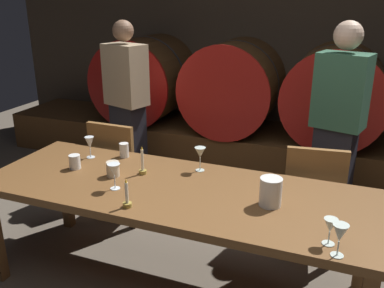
{
  "coord_description": "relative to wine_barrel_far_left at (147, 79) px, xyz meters",
  "views": [
    {
      "loc": [
        0.65,
        -1.86,
        1.84
      ],
      "look_at": [
        -0.34,
        0.68,
        0.85
      ],
      "focal_mm": 38.96,
      "sensor_mm": 36.0,
      "label": 1
    }
  ],
  "objects": [
    {
      "name": "back_wall",
      "position": [
        1.58,
        0.55,
        0.54
      ],
      "size": [
        7.19,
        0.24,
        2.89
      ],
      "primitive_type": "cube",
      "color": "#473A2D",
      "rests_on": "ground"
    },
    {
      "name": "barrel_shelf",
      "position": [
        1.58,
        -0.0,
        -0.69
      ],
      "size": [
        6.47,
        0.9,
        0.43
      ],
      "primitive_type": "cube",
      "color": "brown",
      "rests_on": "ground"
    },
    {
      "name": "wine_barrel_far_left",
      "position": [
        0.0,
        0.0,
        0.0
      ],
      "size": [
        0.97,
        0.95,
        0.97
      ],
      "color": "#513319",
      "rests_on": "barrel_shelf"
    },
    {
      "name": "wine_barrel_center_left",
      "position": [
        1.06,
        0.0,
        0.0
      ],
      "size": [
        0.97,
        0.95,
        0.97
      ],
      "color": "brown",
      "rests_on": "barrel_shelf"
    },
    {
      "name": "wine_barrel_center_right",
      "position": [
        2.09,
        0.0,
        0.0
      ],
      "size": [
        0.97,
        0.95,
        0.97
      ],
      "color": "brown",
      "rests_on": "barrel_shelf"
    },
    {
      "name": "dining_table",
      "position": [
        1.29,
        -2.16,
        -0.25
      ],
      "size": [
        2.42,
        0.86,
        0.72
      ],
      "color": "brown",
      "rests_on": "ground"
    },
    {
      "name": "chair_left",
      "position": [
        0.51,
        -1.52,
        -0.42
      ],
      "size": [
        0.41,
        0.41,
        0.88
      ],
      "rotation": [
        0.0,
        0.0,
        3.12
      ],
      "color": "brown",
      "rests_on": "ground"
    },
    {
      "name": "chair_right",
      "position": [
        2.07,
        -1.49,
        -0.42
      ],
      "size": [
        0.45,
        0.45,
        0.88
      ],
      "rotation": [
        0.0,
        0.0,
        3.27
      ],
      "color": "brown",
      "rests_on": "ground"
    },
    {
      "name": "guest_left",
      "position": [
        0.27,
        -0.94,
        -0.08
      ],
      "size": [
        0.43,
        0.34,
        1.62
      ],
      "rotation": [
        0.0,
        0.0,
        2.84
      ],
      "color": "black",
      "rests_on": "ground"
    },
    {
      "name": "guest_right",
      "position": [
        2.16,
        -0.97,
        -0.06
      ],
      "size": [
        0.43,
        0.33,
        1.66
      ],
      "rotation": [
        0.0,
        0.0,
        2.88
      ],
      "color": "black",
      "rests_on": "ground"
    },
    {
      "name": "candle_left",
      "position": [
        1.02,
        -2.05,
        -0.13
      ],
      "size": [
        0.05,
        0.05,
        0.19
      ],
      "color": "olive",
      "rests_on": "dining_table"
    },
    {
      "name": "candle_right",
      "position": [
        1.15,
        -2.49,
        -0.14
      ],
      "size": [
        0.05,
        0.05,
        0.17
      ],
      "color": "olive",
      "rests_on": "dining_table"
    },
    {
      "name": "pitcher",
      "position": [
        1.89,
        -2.18,
        -0.1
      ],
      "size": [
        0.12,
        0.12,
        0.16
      ],
      "color": "white",
      "rests_on": "dining_table"
    },
    {
      "name": "wine_glass_far_left",
      "position": [
        0.54,
        -1.93,
        -0.08
      ],
      "size": [
        0.07,
        0.07,
        0.16
      ],
      "color": "white",
      "rests_on": "dining_table"
    },
    {
      "name": "wine_glass_left",
      "position": [
        0.97,
        -2.31,
        -0.07
      ],
      "size": [
        0.08,
        0.08,
        0.16
      ],
      "color": "white",
      "rests_on": "dining_table"
    },
    {
      "name": "wine_glass_center",
      "position": [
        1.35,
        -1.87,
        -0.06
      ],
      "size": [
        0.07,
        0.07,
        0.16
      ],
      "color": "silver",
      "rests_on": "dining_table"
    },
    {
      "name": "wine_glass_right",
      "position": [
        2.22,
        -2.46,
        -0.09
      ],
      "size": [
        0.07,
        0.07,
        0.13
      ],
      "color": "silver",
      "rests_on": "dining_table"
    },
    {
      "name": "wine_glass_far_right",
      "position": [
        2.27,
        -2.54,
        -0.07
      ],
      "size": [
        0.07,
        0.07,
        0.16
      ],
      "color": "silver",
      "rests_on": "dining_table"
    },
    {
      "name": "cup_left",
      "position": [
        0.55,
        -2.14,
        -0.14
      ],
      "size": [
        0.08,
        0.08,
        0.1
      ],
      "primitive_type": "cylinder",
      "color": "white",
      "rests_on": "dining_table"
    },
    {
      "name": "cup_center",
      "position": [
        0.76,
        -1.83,
        -0.13
      ],
      "size": [
        0.07,
        0.07,
        0.1
      ],
      "primitive_type": "cylinder",
      "color": "white",
      "rests_on": "dining_table"
    },
    {
      "name": "cup_right",
      "position": [
        0.86,
        -2.15,
        -0.14
      ],
      "size": [
        0.08,
        0.08,
        0.1
      ],
      "primitive_type": "cylinder",
      "color": "beige",
      "rests_on": "dining_table"
    }
  ]
}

